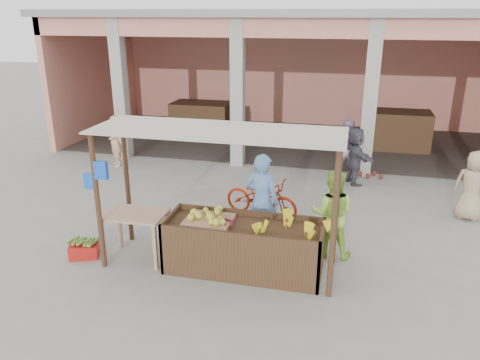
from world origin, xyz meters
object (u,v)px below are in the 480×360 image
(red_crate, at_px, (84,250))
(motorcycle, at_px, (261,197))
(fruit_stall, at_px, (244,249))
(vendor_blue, at_px, (262,198))
(vendor_green, at_px, (332,212))
(side_table, at_px, (135,221))

(red_crate, height_order, motorcycle, motorcycle)
(fruit_stall, bearing_deg, motorcycle, 93.60)
(red_crate, distance_m, vendor_blue, 3.31)
(fruit_stall, xyz_separation_m, red_crate, (-2.86, -0.23, -0.27))
(fruit_stall, relative_size, vendor_green, 1.55)
(red_crate, bearing_deg, side_table, -9.67)
(vendor_blue, height_order, motorcycle, vendor_blue)
(fruit_stall, bearing_deg, vendor_blue, 82.51)
(side_table, height_order, vendor_green, vendor_green)
(motorcycle, bearing_deg, red_crate, 147.00)
(side_table, xyz_separation_m, vendor_blue, (2.04, 0.97, 0.24))
(motorcycle, bearing_deg, vendor_green, -116.82)
(motorcycle, bearing_deg, side_table, 156.71)
(side_table, xyz_separation_m, vendor_green, (3.30, 0.92, 0.12))
(side_table, bearing_deg, vendor_green, 14.76)
(vendor_green, relative_size, motorcycle, 0.97)
(fruit_stall, height_order, red_crate, fruit_stall)
(side_table, distance_m, motorcycle, 2.90)
(fruit_stall, bearing_deg, side_table, -178.98)
(vendor_blue, xyz_separation_m, motorcycle, (-0.26, 1.30, -0.50))
(vendor_blue, bearing_deg, vendor_green, -165.31)
(vendor_blue, bearing_deg, fruit_stall, 99.30)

